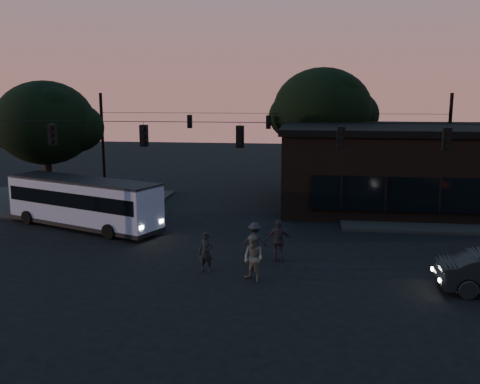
# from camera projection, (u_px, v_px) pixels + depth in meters

# --- Properties ---
(ground) EXTENTS (120.00, 120.00, 0.00)m
(ground) POSITION_uv_depth(u_px,v_px,m) (227.00, 284.00, 21.30)
(ground) COLOR black
(ground) RESTS_ON ground
(sidewalk_far_right) EXTENTS (14.00, 10.00, 0.15)m
(sidewalk_far_right) POSITION_uv_depth(u_px,v_px,m) (451.00, 214.00, 33.36)
(sidewalk_far_right) COLOR black
(sidewalk_far_right) RESTS_ON ground
(sidewalk_far_left) EXTENTS (14.00, 10.00, 0.15)m
(sidewalk_far_left) POSITION_uv_depth(u_px,v_px,m) (58.00, 202.00, 36.75)
(sidewalk_far_left) COLOR black
(sidewalk_far_left) RESTS_ON ground
(building) EXTENTS (15.40, 10.41, 5.40)m
(building) POSITION_uv_depth(u_px,v_px,m) (399.00, 167.00, 35.19)
(building) COLOR black
(building) RESTS_ON ground
(tree_behind) EXTENTS (7.60, 7.60, 9.43)m
(tree_behind) POSITION_uv_depth(u_px,v_px,m) (322.00, 110.00, 41.08)
(tree_behind) COLOR black
(tree_behind) RESTS_ON ground
(tree_left) EXTENTS (6.40, 6.40, 8.30)m
(tree_left) POSITION_uv_depth(u_px,v_px,m) (45.00, 123.00, 34.77)
(tree_left) COLOR black
(tree_left) RESTS_ON ground
(signal_rig_near) EXTENTS (26.24, 0.30, 7.50)m
(signal_rig_near) POSITION_uv_depth(u_px,v_px,m) (240.00, 161.00, 24.38)
(signal_rig_near) COLOR black
(signal_rig_near) RESTS_ON ground
(signal_rig_far) EXTENTS (26.24, 0.30, 7.50)m
(signal_rig_far) POSITION_uv_depth(u_px,v_px,m) (268.00, 137.00, 40.01)
(signal_rig_far) COLOR black
(signal_rig_far) RESTS_ON ground
(bus) EXTENTS (9.99, 5.90, 2.78)m
(bus) POSITION_uv_depth(u_px,v_px,m) (83.00, 201.00, 29.95)
(bus) COLOR #9499BD
(bus) RESTS_ON ground
(pedestrian_a) EXTENTS (0.69, 0.51, 1.73)m
(pedestrian_a) POSITION_uv_depth(u_px,v_px,m) (206.00, 252.00, 22.64)
(pedestrian_a) COLOR black
(pedestrian_a) RESTS_ON ground
(pedestrian_b) EXTENTS (1.16, 1.11, 1.88)m
(pedestrian_b) POSITION_uv_depth(u_px,v_px,m) (253.00, 258.00, 21.52)
(pedestrian_b) COLOR #54544D
(pedestrian_b) RESTS_ON ground
(pedestrian_c) EXTENTS (1.14, 0.50, 1.93)m
(pedestrian_c) POSITION_uv_depth(u_px,v_px,m) (279.00, 241.00, 24.02)
(pedestrian_c) COLOR #262027
(pedestrian_c) RESTS_ON ground
(pedestrian_d) EXTENTS (1.10, 0.65, 1.69)m
(pedestrian_d) POSITION_uv_depth(u_px,v_px,m) (255.00, 240.00, 24.48)
(pedestrian_d) COLOR black
(pedestrian_d) RESTS_ON ground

